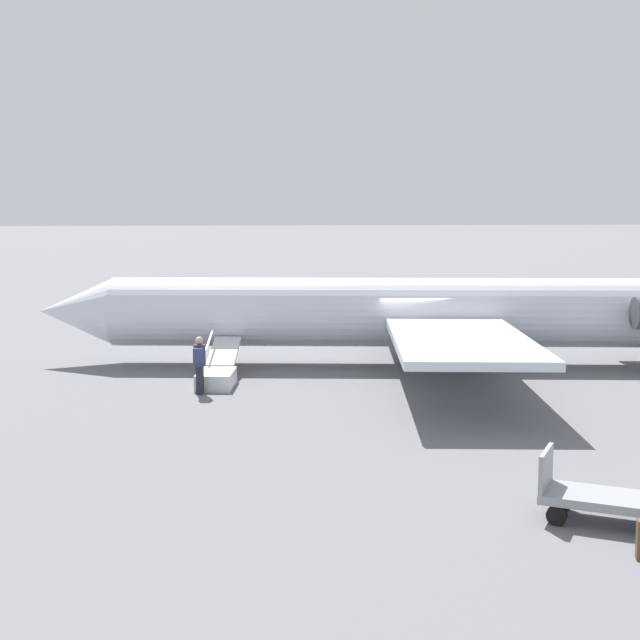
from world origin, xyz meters
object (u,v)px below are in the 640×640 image
object	(u,v)px
passenger	(199,361)
luggage_cart	(598,497)
airplane_main	(434,312)
boarding_stairs	(218,373)

from	to	relation	value
passenger	luggage_cart	xyz separation A→B (m)	(-7.07, 12.05, -0.54)
airplane_main	passenger	bearing A→B (deg)	34.99
airplane_main	boarding_stairs	world-z (taller)	airplane_main
luggage_cart	boarding_stairs	bearing A→B (deg)	-33.34
airplane_main	luggage_cart	bearing A→B (deg)	94.47
passenger	airplane_main	bearing A→B (deg)	-55.01
airplane_main	boarding_stairs	bearing A→B (deg)	27.58
boarding_stairs	luggage_cart	xyz separation A→B (m)	(-6.52, 13.49, 0.09)
passenger	luggage_cart	bearing A→B (deg)	-141.00
boarding_stairs	passenger	world-z (taller)	passenger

